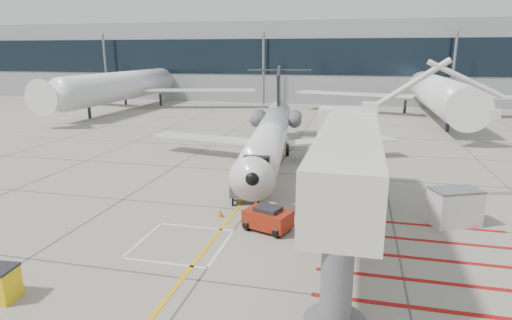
# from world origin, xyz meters

# --- Properties ---
(ground_plane) EXTENTS (260.00, 260.00, 0.00)m
(ground_plane) POSITION_xyz_m (0.00, 0.00, 0.00)
(ground_plane) COLOR gray
(ground_plane) RESTS_ON ground
(regional_jet) EXTENTS (25.09, 30.09, 7.25)m
(regional_jet) POSITION_xyz_m (-0.69, 12.88, 3.63)
(regional_jet) COLOR silver
(regional_jet) RESTS_ON ground_plane
(jet_bridge) EXTENTS (8.74, 18.16, 7.23)m
(jet_bridge) POSITION_xyz_m (5.52, 0.42, 3.62)
(jet_bridge) COLOR silver
(jet_bridge) RESTS_ON ground_plane
(pushback_tug) EXTENTS (2.65, 2.11, 1.34)m
(pushback_tug) POSITION_xyz_m (1.68, 1.51, 0.67)
(pushback_tug) COLOR maroon
(pushback_tug) RESTS_ON ground_plane
(baggage_cart) EXTENTS (2.17, 1.69, 1.21)m
(baggage_cart) POSITION_xyz_m (-0.48, 5.19, 0.60)
(baggage_cart) COLOR #535256
(baggage_cart) RESTS_ON ground_plane
(ground_power_unit) EXTENTS (2.84, 2.31, 1.96)m
(ground_power_unit) POSITION_xyz_m (11.06, 4.46, 0.98)
(ground_power_unit) COLOR silver
(ground_power_unit) RESTS_ON ground_plane
(cone_nose) EXTENTS (0.32, 0.32, 0.44)m
(cone_nose) POSITION_xyz_m (-1.26, 2.70, 0.22)
(cone_nose) COLOR orange
(cone_nose) RESTS_ON ground_plane
(cone_side) EXTENTS (0.36, 0.36, 0.50)m
(cone_side) POSITION_xyz_m (-1.79, 7.17, 0.25)
(cone_side) COLOR #F0460C
(cone_side) RESTS_ON ground_plane
(terminal_building) EXTENTS (180.00, 28.00, 14.00)m
(terminal_building) POSITION_xyz_m (10.00, 70.00, 7.00)
(terminal_building) COLOR gray
(terminal_building) RESTS_ON ground_plane
(terminal_glass_band) EXTENTS (180.00, 0.10, 6.00)m
(terminal_glass_band) POSITION_xyz_m (10.00, 55.95, 8.00)
(terminal_glass_band) COLOR black
(terminal_glass_band) RESTS_ON ground_plane
(bg_aircraft_b) EXTENTS (39.26, 43.62, 13.09)m
(bg_aircraft_b) POSITION_xyz_m (-29.75, 46.00, 6.54)
(bg_aircraft_b) COLOR silver
(bg_aircraft_b) RESTS_ON ground_plane
(bg_aircraft_c) EXTENTS (38.50, 42.78, 12.83)m
(bg_aircraft_c) POSITION_xyz_m (15.94, 46.00, 6.42)
(bg_aircraft_c) COLOR silver
(bg_aircraft_c) RESTS_ON ground_plane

